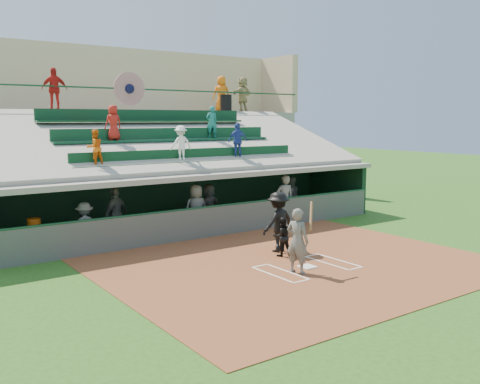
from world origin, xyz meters
TOP-DOWN VIEW (x-y plane):
  - ground at (0.00, 0.00)m, footprint 100.00×100.00m
  - dirt_slab at (0.00, 0.50)m, footprint 11.00×9.00m
  - home_plate at (0.00, 0.00)m, footprint 0.43×0.43m
  - batters_box_chalk at (0.00, 0.00)m, footprint 2.65×1.85m
  - dugout_floor at (0.00, 6.75)m, footprint 16.00×3.50m
  - concourse_slab at (0.00, 13.50)m, footprint 20.00×3.00m
  - grandstand at (-0.00, 10.51)m, footprint 20.40×10.40m
  - batter_at_plate at (-0.61, -0.25)m, footprint 0.94×0.80m
  - catcher at (0.24, 1.42)m, footprint 0.71×0.63m
  - home_umpire at (0.50, 1.93)m, footprint 1.33×0.88m
  - dugout_bench at (-0.11, 8.13)m, footprint 14.92×1.17m
  - white_table at (-5.99, 6.07)m, footprint 0.97×0.84m
  - water_cooler at (-5.96, 6.05)m, footprint 0.41×0.41m
  - dugout_player_a at (-4.47, 5.69)m, footprint 1.06×0.69m
  - dugout_player_b at (-3.15, 6.31)m, footprint 1.18×0.93m
  - dugout_player_c at (-0.30, 5.67)m, footprint 0.96×0.70m
  - dugout_player_d at (0.92, 6.73)m, footprint 1.60×1.04m
  - dugout_player_e at (3.55, 5.21)m, footprint 0.83×0.66m
  - dugout_player_f at (5.09, 6.59)m, footprint 0.87×0.71m
  - trash_bin at (5.53, 12.32)m, footprint 0.60×0.60m
  - concourse_staff_a at (-3.31, 12.12)m, footprint 1.11×0.64m
  - concourse_staff_b at (5.57, 12.81)m, footprint 1.07×0.88m
  - concourse_staff_c at (6.96, 12.84)m, footprint 1.86×1.08m

SIDE VIEW (x-z plane):
  - ground at x=0.00m, z-range 0.00..0.00m
  - dirt_slab at x=0.00m, z-range 0.00..0.02m
  - dugout_floor at x=0.00m, z-range 0.00..0.04m
  - batters_box_chalk at x=0.00m, z-range 0.02..0.03m
  - home_plate at x=0.00m, z-range 0.02..0.05m
  - dugout_bench at x=-0.11m, z-range 0.04..0.49m
  - white_table at x=-5.99m, z-range 0.04..0.76m
  - catcher at x=0.24m, z-range 0.02..1.24m
  - dugout_player_a at x=-4.47m, z-range 0.04..1.59m
  - dugout_player_d at x=0.92m, z-range 0.04..1.69m
  - dugout_player_f at x=5.09m, z-range 0.04..1.72m
  - batter_at_plate at x=-0.61m, z-range -0.04..1.91m
  - dugout_player_c at x=-0.30m, z-range 0.04..1.87m
  - water_cooler at x=-5.96m, z-range 0.76..1.17m
  - dugout_player_b at x=-3.15m, z-range 0.04..1.91m
  - home_umpire at x=0.50m, z-range 0.02..1.95m
  - dugout_player_e at x=3.55m, z-range 0.04..2.02m
  - grandstand at x=0.00m, z-range -1.64..6.16m
  - concourse_slab at x=0.00m, z-range 0.00..4.60m
  - trash_bin at x=5.53m, z-range 4.60..5.49m
  - concourse_staff_a at x=-3.31m, z-range 4.60..6.38m
  - concourse_staff_b at x=5.57m, z-range 4.60..6.48m
  - concourse_staff_c at x=6.96m, z-range 4.60..6.52m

